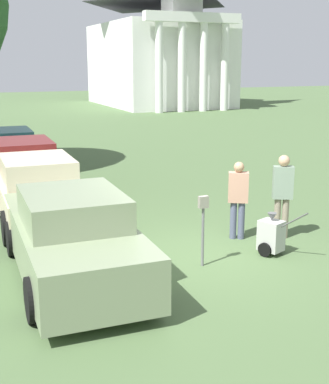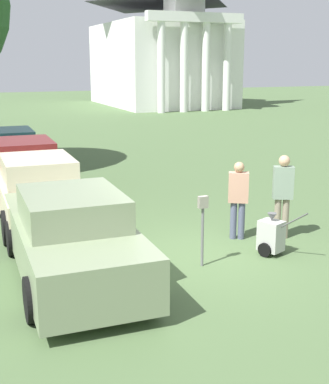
% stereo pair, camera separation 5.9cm
% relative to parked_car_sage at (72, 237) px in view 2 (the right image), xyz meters
% --- Properties ---
extents(ground_plane, '(120.00, 120.00, 0.00)m').
position_rel_parked_car_sage_xyz_m(ground_plane, '(2.40, 0.03, -0.73)').
color(ground_plane, '#4C663D').
extents(parked_car_sage, '(2.03, 4.79, 1.57)m').
position_rel_parked_car_sage_xyz_m(parked_car_sage, '(0.00, 0.00, 0.00)').
color(parked_car_sage, gray).
rests_on(parked_car_sage, ground_plane).
extents(parked_car_cream, '(1.96, 4.78, 1.57)m').
position_rel_parked_car_sage_xyz_m(parked_car_cream, '(-0.00, 3.62, -0.00)').
color(parked_car_cream, beige).
rests_on(parked_car_cream, ground_plane).
extents(parked_car_maroon, '(2.15, 4.93, 1.56)m').
position_rel_parked_car_sage_xyz_m(parked_car_maroon, '(-0.00, 6.60, -0.01)').
color(parked_car_maroon, maroon).
rests_on(parked_car_maroon, ground_plane).
extents(parked_car_teal, '(2.05, 4.80, 1.46)m').
position_rel_parked_car_sage_xyz_m(parked_car_teal, '(0.00, 10.05, -0.04)').
color(parked_car_teal, '#23666B').
rests_on(parked_car_teal, ground_plane).
extents(parking_meter, '(0.18, 0.09, 1.34)m').
position_rel_parked_car_sage_xyz_m(parking_meter, '(2.34, -0.38, 0.20)').
color(parking_meter, slate).
rests_on(parking_meter, ground_plane).
extents(person_worker, '(0.47, 0.40, 1.67)m').
position_rel_parked_car_sage_xyz_m(person_worker, '(3.72, 0.75, 0.22)').
color(person_worker, '#515670').
rests_on(person_worker, ground_plane).
extents(person_supervisor, '(0.47, 0.39, 1.80)m').
position_rel_parked_car_sage_xyz_m(person_supervisor, '(4.62, 0.45, 0.31)').
color(person_supervisor, gray).
rests_on(person_supervisor, ground_plane).
extents(equipment_cart, '(0.60, 0.98, 1.00)m').
position_rel_parked_car_sage_xyz_m(equipment_cart, '(3.85, -0.34, -0.34)').
color(equipment_cart, '#B2B2AD').
rests_on(equipment_cart, ground_plane).
extents(church, '(9.14, 14.17, 22.99)m').
position_rel_parked_car_sage_xyz_m(church, '(15.51, 34.81, 5.46)').
color(church, white).
rests_on(church, ground_plane).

